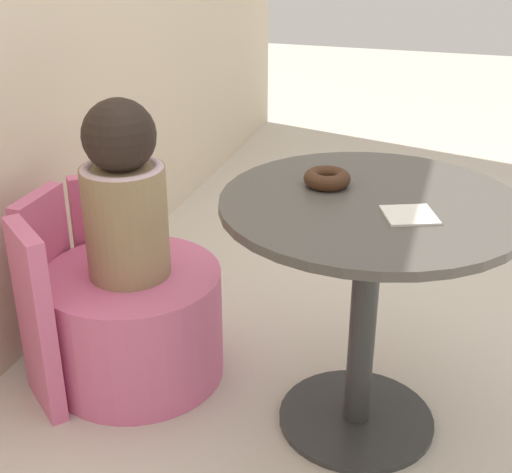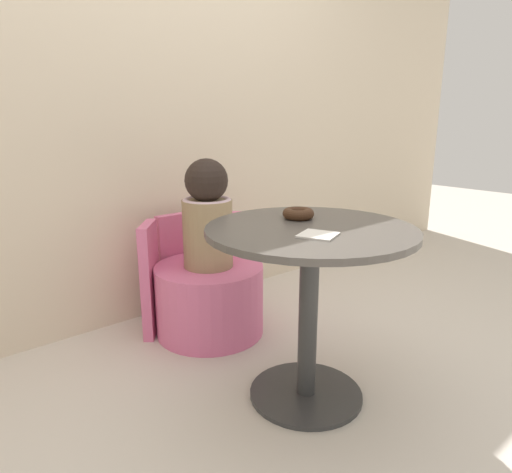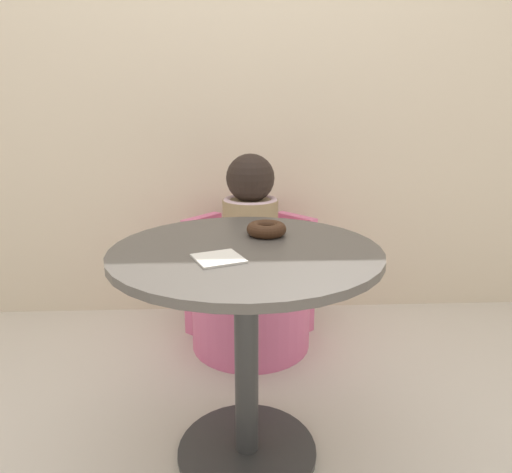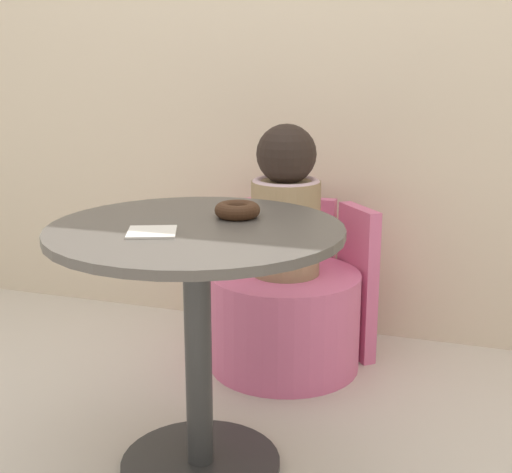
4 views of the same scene
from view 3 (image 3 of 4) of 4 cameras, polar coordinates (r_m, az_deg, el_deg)
ground_plane at (r=1.70m, az=-1.16°, el=-24.42°), size 12.00×12.00×0.00m
back_wall at (r=2.43m, az=-2.10°, el=18.19°), size 6.00×0.06×2.40m
round_table at (r=1.38m, az=-1.18°, el=-8.56°), size 0.79×0.79×0.71m
tub_chair at (r=2.18m, az=-0.66°, el=-8.97°), size 0.56×0.56×0.36m
booth_backrest at (r=2.36m, az=-0.87°, el=-4.17°), size 0.65×0.24×0.59m
child_figure at (r=2.04m, az=-0.70°, el=2.37°), size 0.25×0.25×0.54m
donut at (r=1.44m, az=1.32°, el=0.94°), size 0.13×0.13×0.04m
paper_napkin at (r=1.22m, az=-4.72°, el=-2.75°), size 0.16×0.16×0.01m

